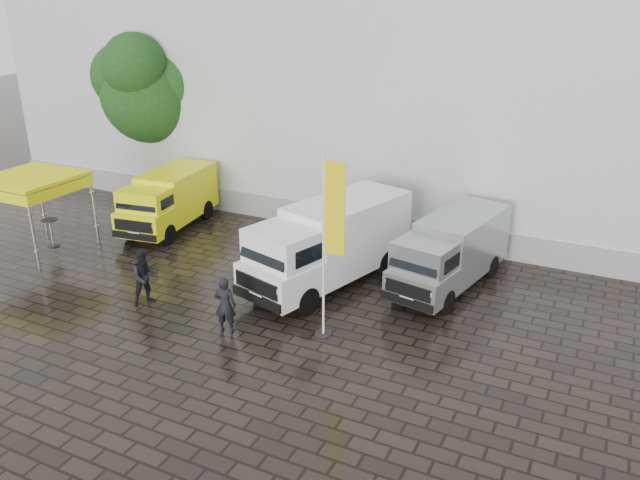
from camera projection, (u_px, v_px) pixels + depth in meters
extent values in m
plane|color=black|center=(288.00, 325.00, 18.73)|extent=(120.00, 120.00, 0.00)
cube|color=silver|center=(489.00, 68.00, 29.03)|extent=(44.00, 16.00, 12.00)
cube|color=gray|center=(431.00, 234.00, 24.36)|extent=(44.00, 0.15, 1.00)
cylinder|color=silver|center=(41.00, 199.00, 25.58)|extent=(0.10, 0.10, 2.79)
cylinder|color=silver|center=(94.00, 209.00, 24.40)|extent=(0.10, 0.10, 2.79)
cylinder|color=silver|center=(33.00, 233.00, 21.97)|extent=(0.10, 0.10, 2.79)
cube|color=#F8F60D|center=(31.00, 177.00, 23.23)|extent=(3.10, 3.10, 0.12)
cylinder|color=black|center=(323.00, 334.00, 18.20)|extent=(0.50, 0.50, 0.04)
cylinder|color=white|center=(324.00, 248.00, 17.20)|extent=(0.07, 0.07, 5.44)
cube|color=yellow|center=(335.00, 209.00, 16.62)|extent=(0.60, 0.03, 2.61)
cylinder|color=black|center=(156.00, 155.00, 29.93)|extent=(0.57, 0.57, 4.07)
sphere|color=#123914|center=(150.00, 95.00, 28.87)|extent=(4.47, 4.47, 4.47)
sphere|color=#123914|center=(149.00, 51.00, 29.19)|extent=(2.64, 2.64, 2.64)
cylinder|color=black|center=(52.00, 233.00, 24.32)|extent=(0.60, 0.60, 1.12)
cube|color=black|center=(485.00, 247.00, 23.08)|extent=(0.64, 0.64, 1.05)
imported|color=black|center=(225.00, 305.00, 18.05)|extent=(0.73, 0.58, 1.75)
imported|color=black|center=(145.00, 277.00, 19.72)|extent=(1.06, 1.13, 1.84)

